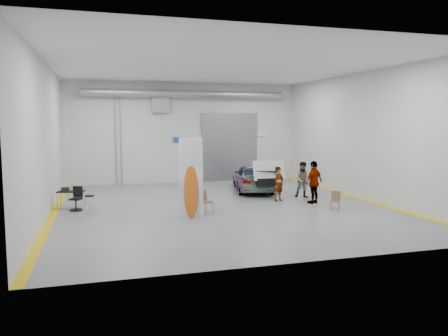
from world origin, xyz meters
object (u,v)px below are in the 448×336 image
object	(u,v)px
folding_chair_near	(206,206)
work_table	(69,191)
person_a	(279,184)
surfboard_display	(192,184)
office_chair	(76,200)
folding_chair_far	(335,205)
shop_stool	(90,205)
person_b	(304,180)
sedan_car	(253,178)
person_c	(314,182)

from	to	relation	value
folding_chair_near	work_table	xyz separation A→B (m)	(-5.31, 2.83, 0.42)
person_a	surfboard_display	distance (m)	5.22
person_a	surfboard_display	bearing A→B (deg)	-178.51
surfboard_display	work_table	world-z (taller)	surfboard_display
surfboard_display	office_chair	bearing A→B (deg)	157.94
folding_chair_far	shop_stool	distance (m)	9.98
surfboard_display	work_table	distance (m)	5.82
surfboard_display	work_table	size ratio (longest dim) A/B	2.67
office_chair	person_b	bearing A→B (deg)	26.08
shop_stool	sedan_car	bearing A→B (deg)	24.86
sedan_car	person_b	xyz separation A→B (m)	(1.63, -2.68, 0.18)
sedan_car	person_a	size ratio (longest dim) A/B	2.95
folding_chair_far	shop_stool	size ratio (longest dim) A/B	1.04
shop_stool	office_chair	size ratio (longest dim) A/B	0.78
person_a	person_c	bearing A→B (deg)	-64.61
folding_chair_near	work_table	world-z (taller)	folding_chair_near
person_a	shop_stool	size ratio (longest dim) A/B	2.12
surfboard_display	folding_chair_far	xyz separation A→B (m)	(5.98, -0.24, -1.07)
person_c	folding_chair_far	xyz separation A→B (m)	(0.11, -1.67, -0.72)
person_b	office_chair	size ratio (longest dim) A/B	1.79
shop_stool	person_c	bearing A→B (deg)	-2.31
sedan_car	folding_chair_near	xyz separation A→B (m)	(-3.81, -5.02, -0.40)
person_b	folding_chair_near	distance (m)	5.95
shop_stool	work_table	xyz separation A→B (m)	(-0.85, 1.64, 0.33)
person_a	folding_chair_far	distance (m)	3.07
work_table	shop_stool	bearing A→B (deg)	-62.57
person_b	work_table	size ratio (longest dim) A/B	1.44
person_b	surfboard_display	distance (m)	6.81
folding_chair_far	office_chair	distance (m)	10.75
folding_chair_near	surfboard_display	bearing A→B (deg)	-162.19
surfboard_display	folding_chair_near	bearing A→B (deg)	53.63
folding_chair_near	shop_stool	distance (m)	4.61
person_c	surfboard_display	xyz separation A→B (m)	(-5.87, -1.43, 0.35)
shop_stool	office_chair	bearing A→B (deg)	121.75
person_a	work_table	world-z (taller)	person_a
shop_stool	person_a	bearing A→B (deg)	4.21
folding_chair_far	shop_stool	bearing A→B (deg)	-154.83
sedan_car	surfboard_display	world-z (taller)	surfboard_display
sedan_car	shop_stool	world-z (taller)	sedan_car
person_c	shop_stool	bearing A→B (deg)	-30.55
person_c	person_b	bearing A→B (deg)	-127.29
person_b	folding_chair_far	xyz separation A→B (m)	(-0.14, -3.21, -0.63)
person_b	person_c	distance (m)	1.56
person_b	work_table	xyz separation A→B (m)	(-10.75, 0.49, -0.17)
person_b	person_a	bearing A→B (deg)	-139.93
person_b	office_chair	bearing A→B (deg)	-157.99
work_table	office_chair	size ratio (longest dim) A/B	1.24
person_a	work_table	size ratio (longest dim) A/B	1.32
surfboard_display	folding_chair_near	world-z (taller)	surfboard_display
person_b	work_table	world-z (taller)	person_b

